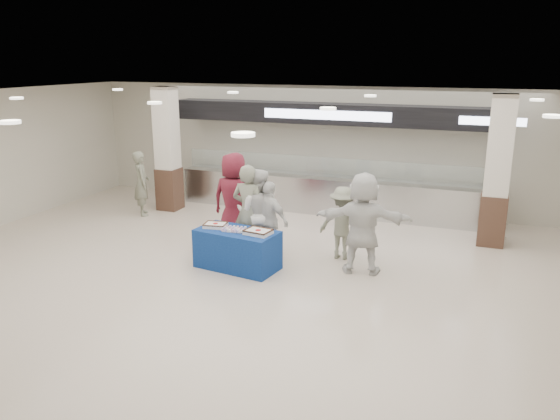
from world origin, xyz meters
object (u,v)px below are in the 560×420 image
at_px(soldier_a, 248,212).
at_px(civilian_white, 363,223).
at_px(chef_short, 270,221).
at_px(cupcake_tray, 234,229).
at_px(chef_tall, 258,213).
at_px(sheet_cake_left, 215,225).
at_px(civilian_maroon, 234,199).
at_px(sheet_cake_right, 258,232).
at_px(soldier_bg, 142,183).
at_px(display_table, 237,249).
at_px(soldier_b, 343,223).

bearing_deg(soldier_a, civilian_white, -175.44).
distance_m(chef_short, civilian_white, 1.89).
bearing_deg(cupcake_tray, chef_tall, 80.56).
relative_size(sheet_cake_left, soldier_a, 0.25).
xyz_separation_m(civilian_maroon, chef_short, (1.04, -0.56, -0.21)).
xyz_separation_m(sheet_cake_right, soldier_bg, (-4.30, 2.53, 0.02)).
height_order(sheet_cake_left, civilian_white, civilian_white).
height_order(sheet_cake_right, civilian_maroon, civilian_maroon).
distance_m(sheet_cake_right, civilian_white, 1.94).
bearing_deg(sheet_cake_right, display_table, 173.40).
height_order(sheet_cake_left, chef_short, chef_short).
bearing_deg(soldier_b, soldier_bg, -10.90).
bearing_deg(sheet_cake_right, chef_tall, 113.73).
bearing_deg(soldier_a, chef_tall, -125.47).
relative_size(cupcake_tray, soldier_b, 0.27).
distance_m(sheet_cake_right, soldier_bg, 4.99).
relative_size(civilian_maroon, soldier_a, 1.05).
height_order(chef_tall, chef_short, chef_tall).
xyz_separation_m(soldier_a, civilian_white, (2.30, 0.00, 0.01)).
bearing_deg(soldier_a, civilian_maroon, -40.96).
relative_size(chef_tall, chef_short, 1.13).
bearing_deg(soldier_b, civilian_maroon, 1.02).
xyz_separation_m(cupcake_tray, civilian_maroon, (-0.61, 1.29, 0.22)).
height_order(sheet_cake_left, soldier_bg, soldier_bg).
xyz_separation_m(civilian_white, soldier_bg, (-6.09, 1.84, -0.14)).
distance_m(display_table, civilian_maroon, 1.56).
distance_m(soldier_a, soldier_bg, 4.22).
distance_m(display_table, sheet_cake_right, 0.63).
relative_size(sheet_cake_right, cupcake_tray, 1.28).
distance_m(display_table, sheet_cake_left, 0.64).
bearing_deg(civilian_white, soldier_a, -8.92).
relative_size(soldier_b, soldier_bg, 0.89).
bearing_deg(soldier_b, chef_tall, 16.73).
distance_m(sheet_cake_right, chef_tall, 0.93).
distance_m(sheet_cake_right, civilian_maroon, 1.74).
xyz_separation_m(civilian_maroon, soldier_bg, (-3.18, 1.21, -0.17)).
relative_size(sheet_cake_right, soldier_bg, 0.31).
xyz_separation_m(chef_short, civilian_white, (1.88, -0.07, 0.17)).
height_order(cupcake_tray, soldier_bg, soldier_bg).
xyz_separation_m(cupcake_tray, civilian_white, (2.31, 0.67, 0.18)).
height_order(sheet_cake_left, civilian_maroon, civilian_maroon).
bearing_deg(civilian_white, sheet_cake_right, 12.15).
bearing_deg(soldier_a, sheet_cake_right, 130.62).
xyz_separation_m(cupcake_tray, soldier_a, (0.01, 0.67, 0.17)).
bearing_deg(sheet_cake_right, soldier_a, 126.06).
height_order(cupcake_tray, chef_tall, chef_tall).
distance_m(sheet_cake_left, civilian_white, 2.81).
bearing_deg(chef_tall, soldier_b, -174.59).
bearing_deg(civilian_white, soldier_bg, -25.71).
height_order(display_table, chef_short, chef_short).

